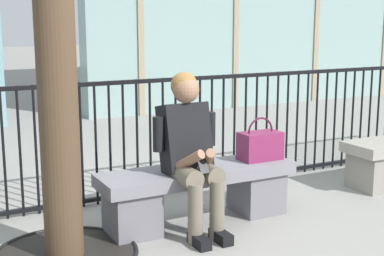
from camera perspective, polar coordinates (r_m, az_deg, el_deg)
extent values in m
plane|color=gray|center=(4.55, 0.59, -9.53)|extent=(60.00, 60.00, 0.00)
cube|color=slate|center=(4.42, 0.60, -4.67)|extent=(1.60, 0.44, 0.10)
cube|color=slate|center=(4.27, -6.11, -8.51)|extent=(0.36, 0.37, 0.35)
cube|color=slate|center=(4.77, 6.57, -6.40)|extent=(0.36, 0.37, 0.35)
cylinder|color=#6B6051|center=(4.15, -0.96, -4.73)|extent=(0.15, 0.40, 0.15)
cylinder|color=#6B6051|center=(4.06, 0.34, -8.75)|extent=(0.11, 0.11, 0.45)
cube|color=black|center=(4.07, 0.74, -11.45)|extent=(0.09, 0.22, 0.08)
cylinder|color=#6B6051|center=(4.23, 1.23, -4.43)|extent=(0.15, 0.40, 0.15)
cylinder|color=#6B6051|center=(4.14, 2.56, -8.35)|extent=(0.11, 0.11, 0.45)
cube|color=black|center=(4.16, 2.97, -11.00)|extent=(0.09, 0.22, 0.08)
cube|color=black|center=(4.25, -0.74, -1.01)|extent=(0.36, 0.30, 0.55)
cylinder|color=black|center=(4.15, -3.45, -0.63)|extent=(0.08, 0.08, 0.26)
cylinder|color=#8E664C|center=(4.05, -0.33, -3.36)|extent=(0.16, 0.28, 0.20)
cylinder|color=black|center=(4.35, 1.85, -0.08)|extent=(0.08, 0.08, 0.26)
cylinder|color=#8E664C|center=(4.13, 1.65, -3.10)|extent=(0.16, 0.28, 0.20)
cube|color=black|center=(4.04, 1.07, -3.69)|extent=(0.07, 0.10, 0.13)
sphere|color=#8E664C|center=(4.17, -0.62, 3.91)|extent=(0.20, 0.20, 0.20)
sphere|color=olive|center=(4.20, -0.81, 4.36)|extent=(0.20, 0.20, 0.20)
cube|color=#7A234C|center=(4.67, 6.95, -1.82)|extent=(0.35, 0.20, 0.23)
torus|color=#49152D|center=(4.64, 6.98, -0.37)|extent=(0.24, 0.02, 0.24)
cylinder|color=black|center=(4.71, -18.63, -2.53)|extent=(0.02, 0.02, 1.08)
cylinder|color=black|center=(4.73, -17.11, -2.38)|extent=(0.02, 0.02, 1.08)
cylinder|color=black|center=(4.75, -15.61, -2.23)|extent=(0.02, 0.02, 1.08)
cylinder|color=black|center=(4.78, -14.12, -2.09)|extent=(0.02, 0.02, 1.08)
cylinder|color=black|center=(4.81, -12.64, -1.94)|extent=(0.02, 0.02, 1.08)
cylinder|color=black|center=(4.84, -11.19, -1.79)|extent=(0.02, 0.02, 1.08)
cylinder|color=black|center=(4.88, -9.76, -1.64)|extent=(0.02, 0.02, 1.08)
cylinder|color=black|center=(4.91, -8.35, -1.50)|extent=(0.02, 0.02, 1.08)
cylinder|color=black|center=(4.96, -6.96, -1.35)|extent=(0.02, 0.02, 1.08)
cylinder|color=black|center=(5.00, -5.60, -1.21)|extent=(0.02, 0.02, 1.08)
cylinder|color=black|center=(5.05, -4.27, -1.07)|extent=(0.02, 0.02, 1.08)
cylinder|color=black|center=(5.10, -2.96, -0.93)|extent=(0.02, 0.02, 1.08)
cylinder|color=black|center=(5.15, -1.67, -0.79)|extent=(0.02, 0.02, 1.08)
cylinder|color=black|center=(5.21, -0.42, -0.66)|extent=(0.02, 0.02, 1.08)
cylinder|color=black|center=(5.27, 0.81, -0.53)|extent=(0.02, 0.02, 1.08)
cylinder|color=black|center=(5.33, 2.02, -0.40)|extent=(0.02, 0.02, 1.08)
cylinder|color=black|center=(5.39, 3.19, -0.28)|extent=(0.02, 0.02, 1.08)
cylinder|color=black|center=(5.46, 4.34, -0.15)|extent=(0.02, 0.02, 1.08)
cylinder|color=black|center=(5.53, 5.46, -0.03)|extent=(0.02, 0.02, 1.08)
cylinder|color=black|center=(5.59, 6.55, 0.08)|extent=(0.02, 0.02, 1.08)
cylinder|color=black|center=(5.67, 7.61, 0.20)|extent=(0.02, 0.02, 1.08)
cylinder|color=black|center=(5.74, 8.65, 0.31)|extent=(0.02, 0.02, 1.08)
cylinder|color=black|center=(5.81, 9.66, 0.42)|extent=(0.02, 0.02, 1.08)
cylinder|color=black|center=(5.89, 10.65, 0.52)|extent=(0.02, 0.02, 1.08)
cylinder|color=black|center=(5.97, 11.60, 0.62)|extent=(0.02, 0.02, 1.08)
cylinder|color=black|center=(6.05, 12.54, 0.72)|extent=(0.02, 0.02, 1.08)
cylinder|color=black|center=(6.13, 13.45, 0.82)|extent=(0.02, 0.02, 1.08)
cylinder|color=black|center=(6.22, 14.33, 0.91)|extent=(0.02, 0.02, 1.08)
cylinder|color=black|center=(6.30, 15.19, 1.01)|extent=(0.02, 0.02, 1.08)
cylinder|color=black|center=(6.39, 16.03, 1.09)|extent=(0.02, 0.02, 1.08)
cylinder|color=black|center=(6.48, 16.85, 1.18)|extent=(0.02, 0.02, 1.08)
cylinder|color=black|center=(6.57, 17.64, 1.26)|extent=(0.02, 0.02, 1.08)
cylinder|color=black|center=(6.66, 18.42, 1.34)|extent=(0.02, 0.02, 1.08)
cube|color=black|center=(5.20, -3.54, -6.29)|extent=(8.27, 0.04, 0.04)
cube|color=black|center=(4.99, -3.68, 4.85)|extent=(8.27, 0.04, 0.04)
cylinder|color=black|center=(4.04, -12.80, -12.49)|extent=(0.98, 0.98, 0.01)
torus|color=black|center=(4.03, -12.80, -12.41)|extent=(1.01, 1.01, 0.03)
cylinder|color=#4C3826|center=(3.71, -13.94, 12.29)|extent=(0.26, 0.26, 3.40)
cube|color=gray|center=(5.61, 17.96, -4.19)|extent=(0.36, 0.37, 0.35)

